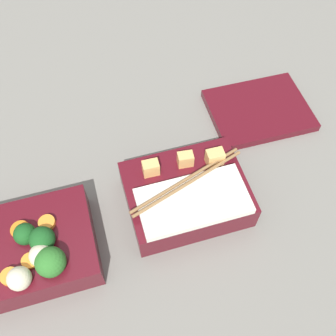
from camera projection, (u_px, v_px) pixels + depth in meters
ground_plane at (114, 229)px, 0.60m from camera, size 3.00×3.00×0.00m
bento_tray_vegetable at (30, 249)px, 0.55m from camera, size 0.18×0.14×0.08m
bento_tray_rice at (187, 194)px, 0.60m from camera, size 0.19×0.14×0.08m
bento_lid at (259, 110)px, 0.72m from camera, size 0.18×0.14×0.02m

